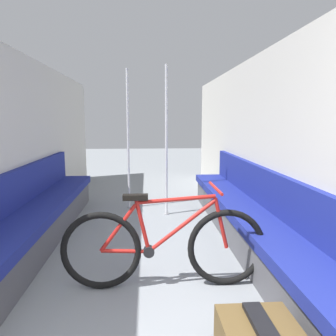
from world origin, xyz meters
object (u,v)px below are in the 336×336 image
(bench_seat_row_right, at_px, (250,221))
(bicycle, at_px, (164,247))
(grab_pole_far, at_px, (166,144))
(grab_pole_near, at_px, (128,142))
(bench_seat_row_left, at_px, (29,226))

(bench_seat_row_right, height_order, bicycle, bench_seat_row_right)
(bicycle, height_order, grab_pole_far, grab_pole_far)
(grab_pole_near, distance_m, grab_pole_far, 0.69)
(bench_seat_row_left, xyz_separation_m, grab_pole_far, (1.50, 1.28, 0.76))
(bench_seat_row_right, distance_m, grab_pole_near, 2.31)
(grab_pole_near, bearing_deg, grab_pole_far, -35.31)
(bicycle, relative_size, grab_pole_far, 0.79)
(bench_seat_row_right, relative_size, grab_pole_near, 2.04)
(bicycle, bearing_deg, grab_pole_far, 70.47)
(bench_seat_row_left, bearing_deg, grab_pole_near, 60.72)
(bench_seat_row_right, bearing_deg, grab_pole_near, 129.67)
(bicycle, bearing_deg, grab_pole_near, 83.91)
(bench_seat_row_left, xyz_separation_m, grab_pole_near, (0.94, 1.68, 0.76))
(bicycle, distance_m, grab_pole_near, 2.62)
(bicycle, xyz_separation_m, grab_pole_far, (0.15, 2.09, 0.69))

